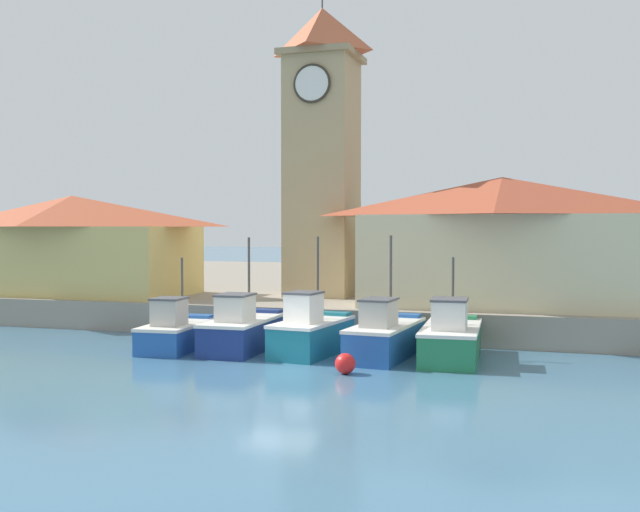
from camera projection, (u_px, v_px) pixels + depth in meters
The scene contains 11 objects.
ground_plane at pixel (281, 368), 25.32m from camera, with size 300.00×300.00×0.00m, color teal.
quay_wharf at pixel (416, 289), 50.30m from camera, with size 120.00×40.00×1.34m, color gray.
fishing_boat_far_left at pixel (176, 332), 29.15m from camera, with size 2.10×4.22×3.58m.
fishing_boat_left_outer at pixel (243, 330), 28.97m from camera, with size 2.13×4.92×4.38m.
fishing_boat_left_inner at pixel (311, 333), 28.03m from camera, with size 2.31×4.44×4.43m.
fishing_boat_mid_left at pixel (385, 336), 27.43m from camera, with size 2.18×5.11×4.47m.
fishing_boat_center at pixel (451, 338), 26.89m from camera, with size 2.26×5.17×3.68m.
clock_tower at pixel (322, 146), 37.42m from camera, with size 3.71×3.71×15.96m.
warehouse_left at pixel (72, 244), 38.75m from camera, with size 12.61×6.12×5.08m.
warehouse_right at pixel (502, 240), 33.00m from camera, with size 12.06×6.91×5.65m.
mooring_buoy at pixel (345, 364), 24.32m from camera, with size 0.68×0.68×0.68m, color red.
Camera 1 is at (8.73, -23.63, 4.76)m, focal length 42.00 mm.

